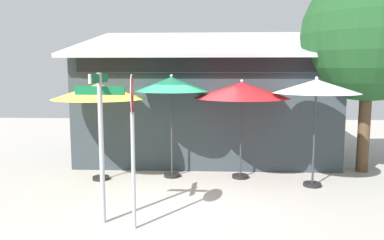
# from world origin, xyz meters

# --- Properties ---
(ground_plane) EXTENTS (28.00, 28.00, 0.10)m
(ground_plane) POSITION_xyz_m (0.00, 0.00, -0.05)
(ground_plane) COLOR #ADA8A0
(cafe_building) EXTENTS (8.25, 5.71, 4.41)m
(cafe_building) POSITION_xyz_m (0.47, 4.65, 1.78)
(cafe_building) COLOR #333D42
(cafe_building) RESTS_ON ground
(street_sign_post) EXTENTS (0.92, 0.98, 2.82)m
(street_sign_post) POSITION_xyz_m (-1.40, -1.64, 1.75)
(street_sign_post) COLOR #A8AAB2
(street_sign_post) RESTS_ON ground
(stop_sign) EXTENTS (0.13, 0.72, 2.80)m
(stop_sign) POSITION_xyz_m (-0.76, -1.88, 1.92)
(stop_sign) COLOR #A8AAB2
(stop_sign) RESTS_ON ground
(patio_umbrella_mustard_left) EXTENTS (2.38, 2.38, 2.59)m
(patio_umbrella_mustard_left) POSITION_xyz_m (-2.27, 1.18, 2.31)
(patio_umbrella_mustard_left) COLOR black
(patio_umbrella_mustard_left) RESTS_ON ground
(patio_umbrella_forest_green_center) EXTENTS (1.95, 1.95, 2.76)m
(patio_umbrella_forest_green_center) POSITION_xyz_m (-0.42, 1.54, 2.47)
(patio_umbrella_forest_green_center) COLOR black
(patio_umbrella_forest_green_center) RESTS_ON ground
(patio_umbrella_crimson_right) EXTENTS (2.50, 2.50, 2.63)m
(patio_umbrella_crimson_right) POSITION_xyz_m (1.42, 1.52, 2.34)
(patio_umbrella_crimson_right) COLOR black
(patio_umbrella_crimson_right) RESTS_ON ground
(patio_umbrella_ivory_far_right) EXTENTS (2.07, 2.07, 2.72)m
(patio_umbrella_ivory_far_right) POSITION_xyz_m (3.16, 0.87, 2.45)
(patio_umbrella_ivory_far_right) COLOR black
(patio_umbrella_ivory_far_right) RESTS_ON ground
(shade_tree) EXTENTS (3.86, 3.67, 5.68)m
(shade_tree) POSITION_xyz_m (5.09, 2.30, 3.78)
(shade_tree) COLOR brown
(shade_tree) RESTS_ON ground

